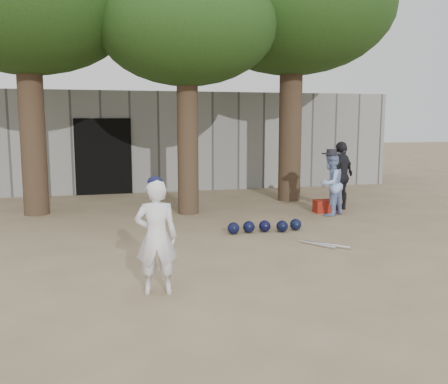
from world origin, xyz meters
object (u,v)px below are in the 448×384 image
object	(u,v)px
spectator_dark	(341,176)
red_bag	(323,206)
boy_player	(156,237)
spectator_blue	(330,184)

from	to	relation	value
spectator_dark	red_bag	world-z (taller)	spectator_dark
boy_player	spectator_blue	distance (m)	6.10
spectator_blue	red_bag	bearing A→B (deg)	-123.91
boy_player	spectator_dark	size ratio (longest dim) A/B	0.88
red_bag	boy_player	bearing A→B (deg)	-134.92
boy_player	spectator_blue	world-z (taller)	boy_player
spectator_dark	spectator_blue	bearing A→B (deg)	11.76
boy_player	red_bag	world-z (taller)	boy_player
spectator_blue	red_bag	size ratio (longest dim) A/B	3.42
spectator_blue	spectator_dark	distance (m)	0.82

